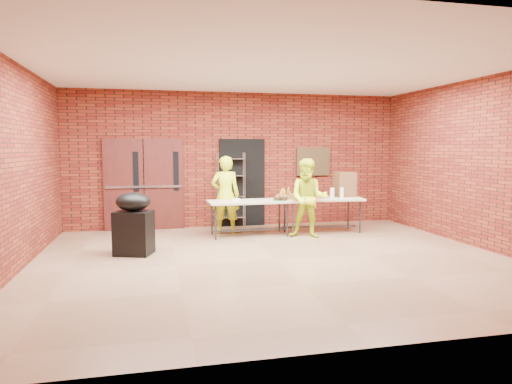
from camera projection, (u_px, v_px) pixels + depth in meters
room at (276, 165)px, 7.55m from camera, size 8.08×7.08×3.28m
double_doors at (144, 184)px, 10.46m from camera, size 1.78×0.12×2.10m
dark_doorway at (242, 183)px, 10.98m from camera, size 1.10×0.06×2.10m
bronze_plaque at (313, 161)px, 11.32m from camera, size 0.85×0.04×0.70m
wire_rack at (231, 190)px, 10.80m from camera, size 0.68×0.34×1.78m
table_left at (252, 203)px, 9.75m from camera, size 1.87×0.82×0.76m
table_right at (319, 201)px, 10.16m from camera, size 1.97×1.00×0.78m
basket_bananas at (287, 196)px, 9.94m from camera, size 0.41×0.32×0.13m
basket_oranges at (310, 195)px, 10.10m from camera, size 0.49×0.38×0.15m
basket_apples at (301, 196)px, 9.88m from camera, size 0.45×0.35×0.14m
muffin_tray at (281, 198)px, 9.80m from camera, size 0.35×0.35×0.09m
napkin_box at (236, 200)px, 9.65m from camera, size 0.16×0.11×0.05m
coffee_dispenser at (345, 184)px, 10.41m from camera, size 0.42×0.38×0.56m
cup_stack_front at (332, 193)px, 10.05m from camera, size 0.08×0.08×0.23m
cup_stack_mid at (342, 193)px, 10.09m from camera, size 0.08×0.08×0.24m
cup_stack_back at (333, 192)px, 10.28m from camera, size 0.07×0.07×0.22m
covered_grill at (134, 223)px, 8.04m from camera, size 0.74×0.68×1.11m
volunteer_woman at (225, 195)px, 10.01m from camera, size 0.67×0.48×1.71m
volunteer_man at (308, 198)px, 9.56m from camera, size 0.99×0.90×1.66m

